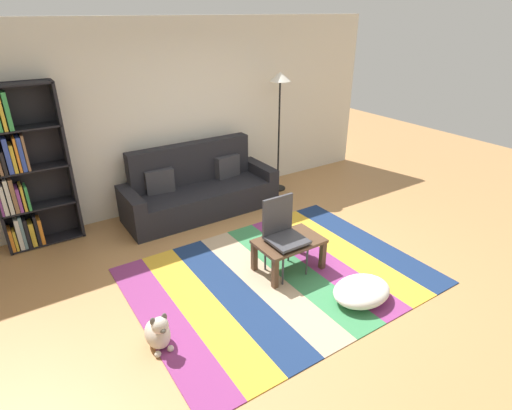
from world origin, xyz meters
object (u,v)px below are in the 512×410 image
Objects in this scene: bookshelf at (20,172)px; tv_remote at (292,241)px; coffee_table at (289,245)px; pouf at (362,291)px; folding_chair at (282,229)px; couch at (199,190)px; dog at (158,332)px; standing_lamp at (280,93)px.

bookshelf reaches higher than tv_remote.
pouf is at bearing -71.80° from coffee_table.
folding_chair is at bearing 105.97° from tv_remote.
bookshelf is at bearing 172.75° from couch.
bookshelf reaches higher than dog.
tv_remote is 0.18m from folding_chair.
coffee_table is 0.23m from folding_chair.
coffee_table is at bearing -43.75° from bookshelf.
dog is 1.77m from tv_remote.
dog is at bearing -76.09° from bookshelf.
standing_lamp is 2.72m from tv_remote.
folding_chair is at bearing -125.08° from standing_lamp.
couch is 2.04m from tv_remote.
couch is 1.95m from standing_lamp.
folding_chair is at bearing 111.02° from pouf.
coffee_table is 5.08× the size of tv_remote.
standing_lamp reaches higher than couch.
couch is at bearing -178.81° from standing_lamp.
pouf is at bearing -49.80° from bookshelf.
standing_lamp is (1.31, 2.02, 1.28)m from coffee_table.
bookshelf reaches higher than standing_lamp.
coffee_table reaches higher than pouf.
pouf is at bearing -15.04° from dog.
couch reaches higher than pouf.
tv_remote is at bearing 9.53° from dog.
bookshelf is 3.34m from coffee_table.
tv_remote is (-1.31, -2.06, -1.20)m from standing_lamp.
bookshelf is at bearing 176.12° from standing_lamp.
pouf is 2.08m from dog.
tv_remote is at bearing -82.10° from coffee_table.
standing_lamp is 2.63m from folding_chair.
folding_chair is at bearing 144.37° from coffee_table.
coffee_table is 0.09m from tv_remote.
tv_remote is (1.73, 0.29, 0.25)m from dog.
folding_chair is (-1.38, -1.97, -1.07)m from standing_lamp.
tv_remote is (0.17, -2.03, 0.07)m from couch.
pouf is at bearing -29.33° from folding_chair.
tv_remote is (0.01, -0.05, 0.08)m from coffee_table.
tv_remote reaches higher than coffee_table.
bookshelf is 3.74m from standing_lamp.
folding_chair is (0.10, -1.94, 0.20)m from couch.
dog reaches higher than coffee_table.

